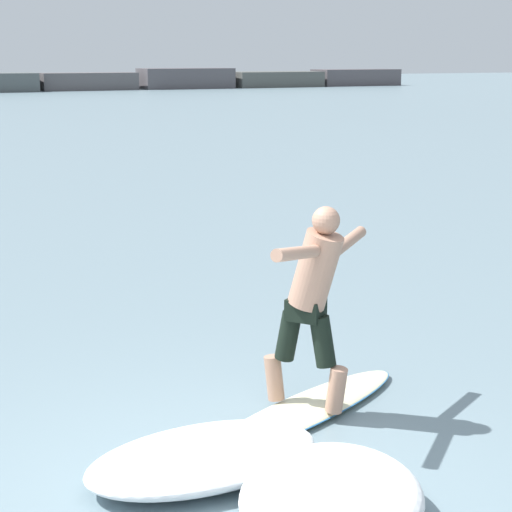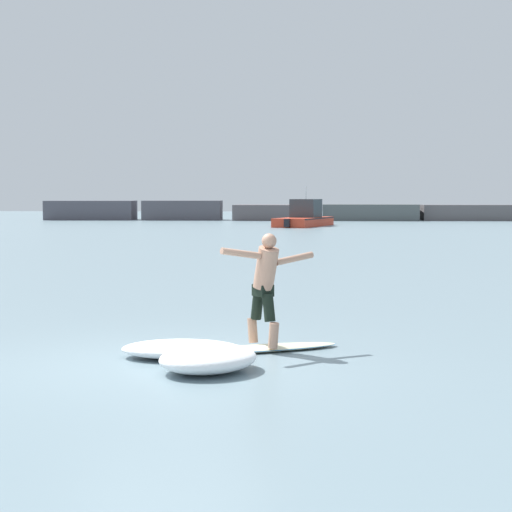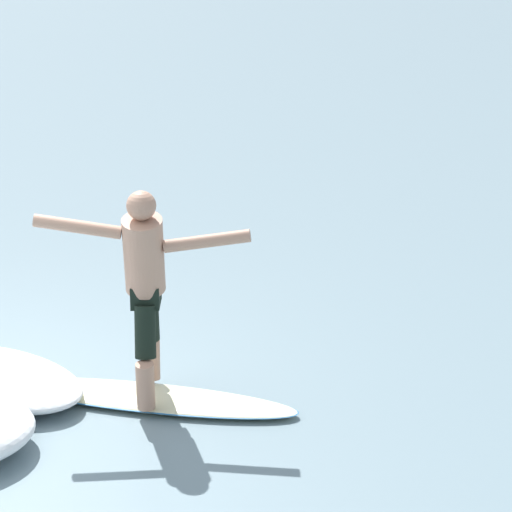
{
  "view_description": "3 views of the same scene",
  "coord_description": "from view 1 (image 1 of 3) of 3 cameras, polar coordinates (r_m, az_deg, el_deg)",
  "views": [
    {
      "loc": [
        -1.7,
        -4.39,
        2.68
      ],
      "look_at": [
        1.39,
        2.34,
        0.93
      ],
      "focal_mm": 60.0,
      "sensor_mm": 36.0,
      "label": 1
    },
    {
      "loc": [
        1.87,
        -10.64,
        2.14
      ],
      "look_at": [
        1.01,
        1.87,
        1.25
      ],
      "focal_mm": 60.0,
      "sensor_mm": 36.0,
      "label": 2
    },
    {
      "loc": [
        6.56,
        -4.91,
        3.78
      ],
      "look_at": [
        0.97,
        2.51,
        0.66
      ],
      "focal_mm": 85.0,
      "sensor_mm": 36.0,
      "label": 3
    }
  ],
  "objects": [
    {
      "name": "ground_plane",
      "position": [
        5.42,
        -3.18,
        -16.37
      ],
      "size": [
        200.0,
        200.0,
        0.0
      ],
      "primitive_type": "plane",
      "color": "slate"
    },
    {
      "name": "rock_jetty_breakwater",
      "position": [
        67.39,
        -15.19,
        11.18
      ],
      "size": [
        63.4,
        4.74,
        1.66
      ],
      "color": "#4C4A54",
      "rests_on": "ground"
    },
    {
      "name": "surfboard",
      "position": [
        6.6,
        3.02,
        -10.32
      ],
      "size": [
        2.33,
        1.32,
        0.21
      ],
      "color": "beige",
      "rests_on": "ground"
    },
    {
      "name": "surfer",
      "position": [
        6.29,
        3.84,
        -2.46
      ],
      "size": [
        1.23,
        0.96,
        1.55
      ],
      "color": "tan",
      "rests_on": "surfboard"
    },
    {
      "name": "wave_foam_at_tail",
      "position": [
        5.74,
        -3.51,
        -13.27
      ],
      "size": [
        1.64,
        0.97,
        0.23
      ],
      "color": "white",
      "rests_on": "ground"
    },
    {
      "name": "wave_foam_at_nose",
      "position": [
        5.19,
        5.06,
        -15.72
      ],
      "size": [
        1.64,
        1.68,
        0.33
      ],
      "color": "white",
      "rests_on": "ground"
    }
  ]
}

